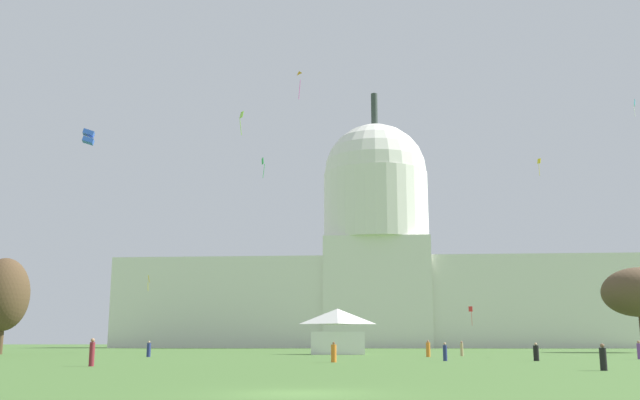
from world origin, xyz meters
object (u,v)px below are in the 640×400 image
(event_tent, at_px, (338,331))
(person_orange_near_tree_east, at_px, (428,349))
(capitol_building, at_px, (377,268))
(person_maroon_near_tent, at_px, (92,353))
(person_navy_front_right, at_px, (445,352))
(kite_orange_high, at_px, (302,77))
(person_navy_back_left, at_px, (149,350))
(person_tan_front_center, at_px, (462,349))
(tree_west_far, at_px, (4,295))
(kite_red_low, at_px, (471,311))
(kite_blue_mid, at_px, (88,137))
(kite_cyan_mid, at_px, (635,104))
(kite_yellow_high, at_px, (539,163))
(person_black_edge_west, at_px, (603,358))
(tree_east_far, at_px, (639,292))
(kite_green_mid, at_px, (263,163))
(kite_lime_mid, at_px, (241,117))
(person_purple_edge_east, at_px, (639,351))
(person_black_back_center, at_px, (536,353))
(kite_gold_low, at_px, (149,279))
(person_orange_deep_crowd, at_px, (334,353))

(event_tent, height_order, person_orange_near_tree_east, event_tent)
(capitol_building, xyz_separation_m, person_maroon_near_tent, (-19.15, -143.44, -20.11))
(person_navy_front_right, distance_m, kite_orange_high, 57.45)
(person_orange_near_tree_east, xyz_separation_m, person_navy_back_left, (-29.53, -2.42, -0.04))
(person_navy_front_right, height_order, person_tan_front_center, person_tan_front_center)
(tree_west_far, xyz_separation_m, kite_red_low, (68.24, 67.28, 0.54))
(kite_blue_mid, bearing_deg, kite_cyan_mid, 105.89)
(kite_orange_high, bearing_deg, kite_yellow_high, -67.69)
(kite_red_low, bearing_deg, person_navy_back_left, -31.33)
(event_tent, xyz_separation_m, person_black_edge_west, (17.51, -50.38, -2.19))
(event_tent, distance_m, person_tan_front_center, 17.66)
(tree_east_far, height_order, person_tan_front_center, tree_east_far)
(event_tent, xyz_separation_m, tree_west_far, (-42.95, -3.26, 4.69))
(capitol_building, relative_size, person_navy_back_left, 82.06)
(kite_red_low, bearing_deg, person_navy_front_right, -11.37)
(person_navy_front_right, bearing_deg, person_tan_front_center, 82.49)
(kite_green_mid, bearing_deg, tree_east_far, -53.00)
(kite_lime_mid, relative_size, kite_red_low, 0.76)
(kite_green_mid, bearing_deg, kite_lime_mid, -171.79)
(tree_west_far, height_order, person_purple_edge_east, tree_west_far)
(person_tan_front_center, bearing_deg, person_orange_near_tree_east, 4.64)
(kite_cyan_mid, bearing_deg, kite_orange_high, 153.16)
(person_black_back_center, bearing_deg, person_navy_front_right, -77.10)
(person_navy_back_left, distance_m, kite_gold_low, 33.68)
(person_maroon_near_tent, bearing_deg, person_purple_edge_east, 2.46)
(person_orange_near_tree_east, height_order, kite_blue_mid, kite_blue_mid)
(capitol_building, relative_size, person_purple_edge_east, 81.12)
(person_navy_front_right, xyz_separation_m, kite_yellow_high, (25.64, 71.98, 34.16))
(person_orange_deep_crowd, distance_m, person_purple_edge_east, 29.89)
(capitol_building, height_order, tree_west_far, capitol_building)
(person_black_edge_west, relative_size, person_orange_deep_crowd, 0.94)
(person_black_edge_west, bearing_deg, person_navy_front_right, 28.56)
(person_tan_front_center, xyz_separation_m, kite_gold_low, (-43.83, 23.49, 10.07))
(event_tent, distance_m, person_purple_edge_east, 37.29)
(person_navy_front_right, bearing_deg, tree_east_far, 58.49)
(event_tent, bearing_deg, kite_green_mid, 164.24)
(kite_lime_mid, bearing_deg, kite_cyan_mid, -65.87)
(kite_blue_mid, bearing_deg, person_navy_front_right, 81.06)
(person_navy_front_right, relative_size, kite_yellow_high, 0.44)
(kite_lime_mid, bearing_deg, kite_blue_mid, 178.36)
(kite_red_low, height_order, kite_gold_low, kite_gold_low)
(person_navy_back_left, distance_m, kite_cyan_mid, 72.68)
(person_navy_back_left, distance_m, person_orange_deep_crowd, 27.68)
(tree_east_far, height_order, kite_lime_mid, kite_lime_mid)
(person_black_edge_west, height_order, person_navy_front_right, person_navy_front_right)
(person_maroon_near_tent, relative_size, kite_lime_mid, 0.58)
(tree_west_far, xyz_separation_m, kite_yellow_high, (79.23, 44.66, 27.30))
(tree_east_far, bearing_deg, person_navy_front_right, -124.44)
(capitol_building, height_order, person_black_edge_west, capitol_building)
(person_purple_edge_east, bearing_deg, person_black_back_center, -165.30)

